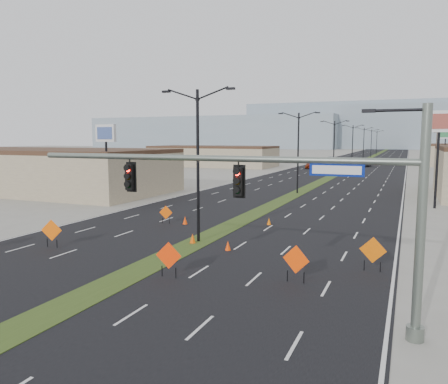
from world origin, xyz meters
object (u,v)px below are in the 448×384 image
at_px(car_far, 330,159).
at_px(cone_0, 193,239).
at_px(streetlight_3, 352,144).
at_px(construction_sign_3, 169,257).
at_px(cone_3, 185,220).
at_px(construction_sign_2, 166,213).
at_px(car_mid, 367,163).
at_px(pole_sign_west, 106,140).
at_px(streetlight_4, 364,143).
at_px(construction_sign_1, 52,231).
at_px(pole_sign_east_near, 439,129).
at_px(streetlight_1, 298,150).
at_px(car_left, 311,165).
at_px(streetlight_5, 371,142).
at_px(construction_sign_5, 296,261).
at_px(pole_sign_east_far, 446,137).
at_px(cone_1, 228,246).
at_px(construction_sign_4, 373,251).
at_px(signal_mast, 285,195).
at_px(streetlight_2, 334,146).
at_px(streetlight_6, 377,142).
at_px(streetlight_0, 198,161).
at_px(cone_2, 269,221).

relative_size(car_far, cone_0, 8.03).
distance_m(streetlight_3, construction_sign_3, 91.49).
bearing_deg(streetlight_3, cone_3, -92.62).
distance_m(construction_sign_2, cone_0, 7.32).
distance_m(car_mid, pole_sign_west, 77.03).
bearing_deg(cone_0, cone_3, 122.40).
relative_size(streetlight_4, construction_sign_1, 5.55).
bearing_deg(car_mid, streetlight_3, -143.48).
xyz_separation_m(pole_sign_west, pole_sign_east_near, (32.08, 9.69, 1.07)).
bearing_deg(construction_sign_3, streetlight_4, 83.80).
height_order(streetlight_1, streetlight_3, same).
bearing_deg(car_left, streetlight_5, 80.91).
relative_size(construction_sign_3, construction_sign_5, 0.98).
height_order(streetlight_1, pole_sign_east_far, streetlight_1).
distance_m(construction_sign_3, cone_1, 6.09).
relative_size(car_left, construction_sign_4, 2.60).
bearing_deg(construction_sign_2, pole_sign_east_far, 60.94).
bearing_deg(signal_mast, cone_3, 129.27).
bearing_deg(signal_mast, construction_sign_1, 163.18).
height_order(streetlight_2, cone_3, streetlight_2).
height_order(streetlight_4, cone_1, streetlight_4).
relative_size(streetlight_1, streetlight_2, 1.00).
bearing_deg(construction_sign_5, pole_sign_east_far, 95.21).
bearing_deg(construction_sign_4, streetlight_3, 103.23).
relative_size(streetlight_2, cone_0, 14.64).
relative_size(cone_3, pole_sign_east_far, 0.07).
xyz_separation_m(streetlight_6, construction_sign_5, (7.99, -173.68, -4.33)).
bearing_deg(streetlight_0, cone_2, 70.01).
height_order(construction_sign_2, cone_3, construction_sign_2).
bearing_deg(cone_3, construction_sign_4, -26.06).
xyz_separation_m(cone_1, cone_3, (-6.31, 6.25, 0.02)).
height_order(streetlight_2, streetlight_4, same).
xyz_separation_m(streetlight_6, cone_1, (2.70, -169.36, -5.12)).
bearing_deg(construction_sign_2, cone_1, -47.98).
distance_m(streetlight_6, cone_0, 168.72).
xyz_separation_m(streetlight_0, cone_3, (-3.62, 4.89, -5.09)).
relative_size(streetlight_2, construction_sign_2, 6.83).
distance_m(streetlight_0, pole_sign_east_far, 83.91).
height_order(streetlight_3, construction_sign_1, streetlight_3).
xyz_separation_m(car_far, cone_2, (11.14, -96.73, -0.51)).
bearing_deg(cone_1, construction_sign_1, -160.67).
distance_m(car_far, construction_sign_4, 108.24).
height_order(streetlight_2, construction_sign_3, streetlight_2).
xyz_separation_m(streetlight_3, streetlight_5, (0.00, 56.00, 0.00)).
relative_size(streetlight_3, construction_sign_4, 5.48).
bearing_deg(cone_0, cone_2, 70.82).
relative_size(streetlight_3, construction_sign_1, 5.55).
bearing_deg(pole_sign_east_far, streetlight_4, 108.61).
relative_size(construction_sign_2, pole_sign_west, 0.18).
height_order(construction_sign_2, construction_sign_4, construction_sign_4).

